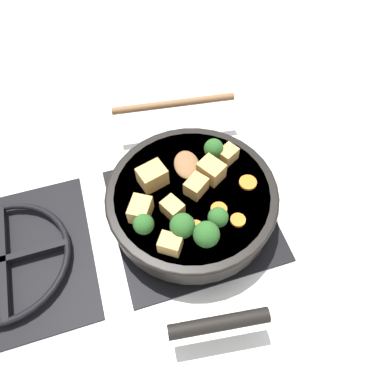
% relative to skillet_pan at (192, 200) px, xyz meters
% --- Properties ---
extents(ground_plane, '(2.40, 2.40, 0.00)m').
position_rel_skillet_pan_xyz_m(ground_plane, '(0.00, -0.00, -0.06)').
color(ground_plane, silver).
extents(front_burner_grate, '(0.31, 0.31, 0.03)m').
position_rel_skillet_pan_xyz_m(front_burner_grate, '(0.00, -0.00, -0.05)').
color(front_burner_grate, black).
rests_on(front_burner_grate, ground_plane).
extents(rear_burner_grate, '(0.31, 0.31, 0.03)m').
position_rel_skillet_pan_xyz_m(rear_burner_grate, '(0.00, 0.36, -0.05)').
color(rear_burner_grate, black).
rests_on(rear_burner_grate, ground_plane).
extents(skillet_pan, '(0.42, 0.32, 0.06)m').
position_rel_skillet_pan_xyz_m(skillet_pan, '(0.00, 0.00, 0.00)').
color(skillet_pan, black).
rests_on(skillet_pan, front_burner_grate).
extents(wooden_spoon, '(0.23, 0.26, 0.02)m').
position_rel_skillet_pan_xyz_m(wooden_spoon, '(0.16, -0.02, 0.03)').
color(wooden_spoon, brown).
rests_on(wooden_spoon, skillet_pan).
extents(tofu_cube_center_large, '(0.05, 0.05, 0.03)m').
position_rel_skillet_pan_xyz_m(tofu_cube_center_large, '(-0.02, 0.10, 0.04)').
color(tofu_cube_center_large, tan).
rests_on(tofu_cube_center_large, skillet_pan).
extents(tofu_cube_near_handle, '(0.05, 0.04, 0.03)m').
position_rel_skillet_pan_xyz_m(tofu_cube_near_handle, '(-0.03, 0.05, 0.04)').
color(tofu_cube_near_handle, tan).
rests_on(tofu_cube_near_handle, skillet_pan).
extents(tofu_cube_east_chunk, '(0.05, 0.06, 0.04)m').
position_rel_skillet_pan_xyz_m(tofu_cube_east_chunk, '(0.04, 0.06, 0.04)').
color(tofu_cube_east_chunk, tan).
rests_on(tofu_cube_east_chunk, skillet_pan).
extents(tofu_cube_west_chunk, '(0.04, 0.05, 0.03)m').
position_rel_skillet_pan_xyz_m(tofu_cube_west_chunk, '(-0.09, 0.07, 0.04)').
color(tofu_cube_west_chunk, tan).
rests_on(tofu_cube_west_chunk, skillet_pan).
extents(tofu_cube_back_piece, '(0.06, 0.05, 0.04)m').
position_rel_skillet_pan_xyz_m(tofu_cube_back_piece, '(0.03, -0.05, 0.04)').
color(tofu_cube_back_piece, tan).
rests_on(tofu_cube_back_piece, skillet_pan).
extents(tofu_cube_front_piece, '(0.04, 0.04, 0.03)m').
position_rel_skillet_pan_xyz_m(tofu_cube_front_piece, '(0.05, -0.09, 0.04)').
color(tofu_cube_front_piece, tan).
rests_on(tofu_cube_front_piece, skillet_pan).
extents(tofu_cube_mid_small, '(0.05, 0.05, 0.03)m').
position_rel_skillet_pan_xyz_m(tofu_cube_mid_small, '(0.01, -0.01, 0.04)').
color(tofu_cube_mid_small, tan).
rests_on(tofu_cube_mid_small, skillet_pan).
extents(broccoli_floret_near_spoon, '(0.04, 0.04, 0.04)m').
position_rel_skillet_pan_xyz_m(broccoli_floret_near_spoon, '(0.07, -0.06, 0.05)').
color(broccoli_floret_near_spoon, '#709956').
rests_on(broccoli_floret_near_spoon, skillet_pan).
extents(broccoli_floret_center_top, '(0.04, 0.04, 0.04)m').
position_rel_skillet_pan_xyz_m(broccoli_floret_center_top, '(-0.08, -0.02, 0.05)').
color(broccoli_floret_center_top, '#709956').
rests_on(broccoli_floret_center_top, skillet_pan).
extents(broccoli_floret_east_rim, '(0.04, 0.04, 0.05)m').
position_rel_skillet_pan_xyz_m(broccoli_floret_east_rim, '(-0.10, 0.01, 0.05)').
color(broccoli_floret_east_rim, '#709956').
rests_on(broccoli_floret_east_rim, skillet_pan).
extents(broccoli_floret_west_rim, '(0.04, 0.04, 0.04)m').
position_rel_skillet_pan_xyz_m(broccoli_floret_west_rim, '(-0.05, 0.10, 0.05)').
color(broccoli_floret_west_rim, '#709956').
rests_on(broccoli_floret_west_rim, skillet_pan).
extents(broccoli_floret_north_edge, '(0.04, 0.04, 0.05)m').
position_rel_skillet_pan_xyz_m(broccoli_floret_north_edge, '(-0.07, 0.04, 0.05)').
color(broccoli_floret_north_edge, '#709956').
rests_on(broccoli_floret_north_edge, skillet_pan).
extents(carrot_slice_orange_thin, '(0.03, 0.03, 0.01)m').
position_rel_skillet_pan_xyz_m(carrot_slice_orange_thin, '(-0.05, -0.03, 0.03)').
color(carrot_slice_orange_thin, orange).
rests_on(carrot_slice_orange_thin, skillet_pan).
extents(carrot_slice_near_center, '(0.03, 0.03, 0.01)m').
position_rel_skillet_pan_xyz_m(carrot_slice_near_center, '(-0.01, -0.11, 0.03)').
color(carrot_slice_near_center, orange).
rests_on(carrot_slice_near_center, skillet_pan).
extents(carrot_slice_edge_slice, '(0.02, 0.02, 0.01)m').
position_rel_skillet_pan_xyz_m(carrot_slice_edge_slice, '(-0.07, 0.02, 0.03)').
color(carrot_slice_edge_slice, orange).
rests_on(carrot_slice_edge_slice, skillet_pan).
extents(carrot_slice_under_broccoli, '(0.03, 0.03, 0.01)m').
position_rel_skillet_pan_xyz_m(carrot_slice_under_broccoli, '(-0.08, -0.06, 0.03)').
color(carrot_slice_under_broccoli, orange).
rests_on(carrot_slice_under_broccoli, skillet_pan).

